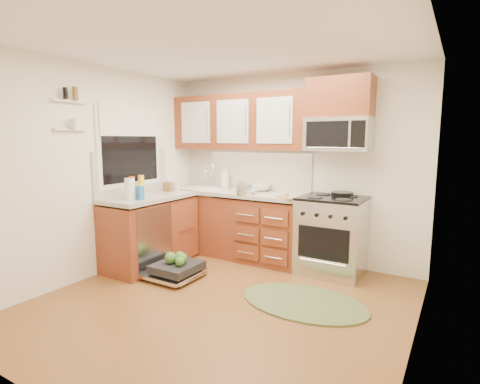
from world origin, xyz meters
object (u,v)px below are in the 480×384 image
Objects in this scene: microwave at (338,134)px; rug at (304,302)px; upper_cabinets at (239,122)px; range at (332,235)px; cup at (284,194)px; dishwasher at (174,270)px; bowl_b at (260,188)px; cutting_board at (288,197)px; paper_towel_roll at (130,189)px; bowl_a at (247,192)px; sink at (203,197)px; stock_pot at (244,189)px; skillet at (342,194)px.

rug is (0.04, -1.11, -1.69)m from microwave.
upper_cabinets is 2.16× the size of range.
microwave is 7.04× the size of cup.
upper_cabinets is at bearing 83.96° from dishwasher.
dishwasher is 1.63m from bowl_b.
upper_cabinets is at bearing 174.11° from range.
upper_cabinets is 1.99m from range.
paper_towel_roll reaches higher than cutting_board.
cup reaches higher than cutting_board.
cutting_board is (0.91, -0.35, -0.94)m from upper_cabinets.
bowl_b is (-1.12, 1.16, 0.96)m from rug.
cutting_board is 0.59m from bowl_a.
cutting_board is at bearing 34.11° from paper_towel_roll.
rug is 2.37m from paper_towel_roll.
dishwasher is 1.10m from paper_towel_roll.
paper_towel_roll is (-2.07, -1.40, -0.65)m from microwave.
sink is 1.30m from paper_towel_roll.
bowl_b is 2.77× the size of cup.
rug is 1.68m from bowl_a.
bowl_b is (0.00, 0.35, 0.02)m from bowl_a.
microwave is 0.97m from cutting_board.
rug is 5.72× the size of bowl_a.
bowl_b is 0.63m from cup.
range is 0.77m from cup.
cutting_board is 0.07m from cup.
range is 1.25× the size of microwave.
cup is at bearing -20.99° from upper_cabinets.
sink is (-1.93, -0.13, -0.90)m from microwave.
rug is 1.71m from stock_pot.
microwave is at bearing 28.27° from cup.
bowl_a reaches higher than range.
paper_towel_roll is at bearing -146.05° from microwave.
paper_towel_roll is (-0.14, -1.27, 0.25)m from sink.
sink reaches higher than dishwasher.
sink is 1.45m from cutting_board.
paper_towel_roll is at bearing -148.40° from range.
paper_towel_roll reaches higher than range.
range is at bearing 0.30° from sink.
microwave is 2.02m from rug.
upper_cabinets is 2.62m from rug.
rug is at bearing -35.83° from bowl_a.
skillet is 0.67m from cutting_board.
range is 8.80× the size of cup.
upper_cabinets reaches higher than bowl_b.
cutting_board is 1.24× the size of bowl_a.
rug is 5.05× the size of paper_towel_roll.
dishwasher is 2.63× the size of skillet.
bowl_a is at bearing 177.09° from cutting_board.
sink is at bearing -179.70° from range.
range is 1.53× the size of sink.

